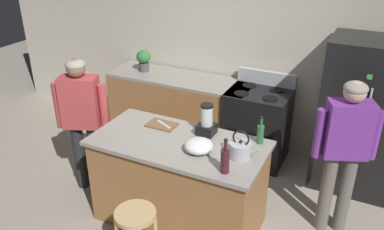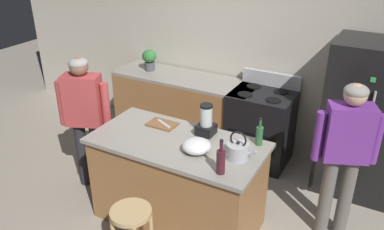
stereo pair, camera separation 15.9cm
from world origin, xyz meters
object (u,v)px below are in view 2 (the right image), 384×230
Objects in this scene: blender_appliance at (206,122)px; potted_plant at (149,59)px; person_by_island_left at (85,112)px; kitchen_island at (178,182)px; bar_stool at (132,223)px; cutting_board at (162,124)px; bottle_olive_oil at (259,135)px; mixing_bowl at (197,146)px; person_by_sink_right at (345,149)px; bottle_wine at (221,161)px; refrigerator at (367,120)px; tea_kettle at (238,150)px; stove_range at (260,127)px; chef_knife at (164,124)px.

potted_plant is at bearing 140.08° from blender_appliance.
kitchen_island is at bearing -2.99° from person_by_island_left.
cutting_board reaches higher than bar_stool.
bottle_olive_oil is 0.60m from mixing_bowl.
person_by_sink_right is at bearing 41.72° from bar_stool.
bottle_wine is at bearing -31.28° from mixing_bowl.
cutting_board is (0.92, 0.15, 0.01)m from person_by_island_left.
person_by_sink_right reaches higher than bottle_wine.
blender_appliance is at bearing -39.92° from potted_plant.
mixing_bowl is (1.62, -1.63, -0.11)m from potted_plant.
cutting_board is (-0.30, 0.21, 0.48)m from kitchen_island.
tea_kettle is (-0.90, -1.50, 0.15)m from refrigerator.
mixing_bowl is (-1.27, -1.58, 0.13)m from refrigerator.
potted_plant is 2.68m from bottle_wine.
bottle_wine is 0.39m from mixing_bowl.
person_by_sink_right is (1.11, -0.95, 0.49)m from stove_range.
stove_range is 3.55× the size of blender_appliance.
refrigerator reaches higher than bottle_wine.
mixing_bowl is 0.89× the size of cutting_board.
stove_range is 1.39m from bottle_olive_oil.
bottle_wine is at bearing -10.86° from person_by_island_left.
bottle_olive_oil reaches higher than kitchen_island.
blender_appliance is (1.54, -1.29, -0.04)m from potted_plant.
bottle_wine is 1.01m from chef_knife.
refrigerator is at bearing 27.55° from person_by_island_left.
chef_knife is at bearing 151.39° from mixing_bowl.
chef_knife is (-1.81, -1.29, 0.09)m from refrigerator.
stove_range is at bearing -0.87° from potted_plant.
bottle_wine is (0.26, -1.81, 0.58)m from stove_range.
bottle_wine is 0.29m from tea_kettle.
bar_stool is at bearing -101.66° from blender_appliance.
bar_stool is 2.37× the size of mixing_bowl.
tea_kettle is (1.99, -1.55, -0.09)m from potted_plant.
cutting_board is (-0.56, 0.29, -0.05)m from mixing_bowl.
cutting_board is at bearing -144.92° from refrigerator.
stove_range is at bearing 81.10° from bar_stool.
person_by_sink_right is at bearing 21.70° from kitchen_island.
potted_plant is 1.71m from cutting_board.
cutting_board is (-1.74, -0.36, -0.02)m from person_by_sink_right.
bottle_wine is 1.05× the size of cutting_board.
mixing_bowl is 0.63m from cutting_board.
blender_appliance is (0.21, 1.00, 0.59)m from bar_stool.
person_by_island_left is at bearing -145.03° from chef_knife.
cutting_board is at bearing -51.60° from potted_plant.
person_by_sink_right is at bearing 28.90° from mixing_bowl.
bottle_olive_oil is at bearing -124.78° from refrigerator.
refrigerator is 3.10m from person_by_island_left.
person_by_sink_right is at bearing -19.20° from potted_plant.
bottle_olive_oil is (0.53, 0.06, -0.03)m from blender_appliance.
cutting_board is (-0.48, -0.05, -0.12)m from blender_appliance.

